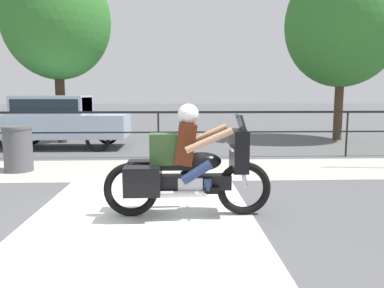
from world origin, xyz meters
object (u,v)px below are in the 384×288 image
object	(u,v)px
parked_car	(59,118)
tree_behind_sign	(343,24)
motorcycle	(185,167)
tree_behind_car	(57,21)
trash_bin	(18,149)

from	to	relation	value
parked_car	tree_behind_sign	bearing A→B (deg)	11.87
motorcycle	tree_behind_car	size ratio (longest dim) A/B	0.38
trash_bin	tree_behind_sign	size ratio (longest dim) A/B	0.16
motorcycle	tree_behind_sign	world-z (taller)	tree_behind_sign
trash_bin	tree_behind_car	world-z (taller)	tree_behind_car
motorcycle	tree_behind_car	distance (m)	9.78
motorcycle	trash_bin	bearing A→B (deg)	135.67
tree_behind_sign	parked_car	bearing A→B (deg)	-169.63
trash_bin	tree_behind_sign	distance (m)	11.45
motorcycle	trash_bin	distance (m)	4.78
motorcycle	trash_bin	world-z (taller)	motorcycle
trash_bin	parked_car	bearing A→B (deg)	93.34
parked_car	trash_bin	size ratio (longest dim) A/B	4.08
motorcycle	trash_bin	xyz separation A→B (m)	(-3.59, 3.15, -0.19)
motorcycle	tree_behind_sign	size ratio (longest dim) A/B	0.36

